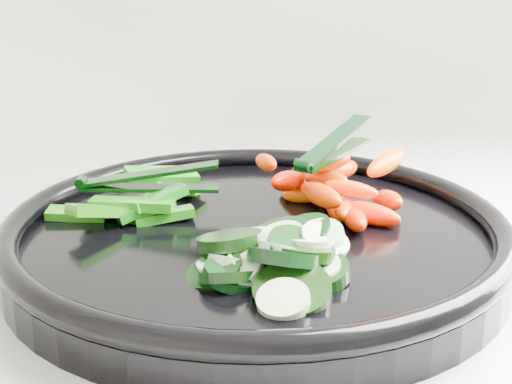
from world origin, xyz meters
TOP-DOWN VIEW (x-y plane):
  - veggie_tray at (-0.70, 1.62)m, footprint 0.42×0.42m
  - cucumber_pile at (-0.73, 1.55)m, footprint 0.12×0.12m
  - carrot_pile at (-0.62, 1.63)m, footprint 0.13×0.16m
  - pepper_pile at (-0.76, 1.70)m, footprint 0.14×0.10m
  - tong_carrot at (-0.62, 1.64)m, footprint 0.11×0.06m
  - tong_pepper at (-0.75, 1.70)m, footprint 0.10×0.07m

SIDE VIEW (x-z plane):
  - veggie_tray at x=-0.70m, z-range 0.93..0.97m
  - pepper_pile at x=-0.76m, z-range 0.94..0.98m
  - cucumber_pile at x=-0.73m, z-range 0.94..0.98m
  - carrot_pile at x=-0.62m, z-range 0.94..1.00m
  - tong_pepper at x=-0.75m, z-range 0.97..0.99m
  - tong_carrot at x=-0.62m, z-range 0.99..1.02m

